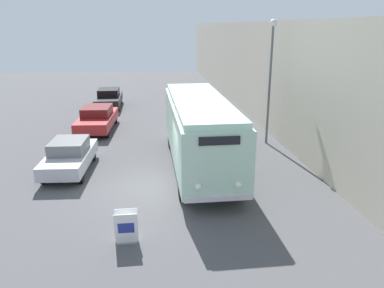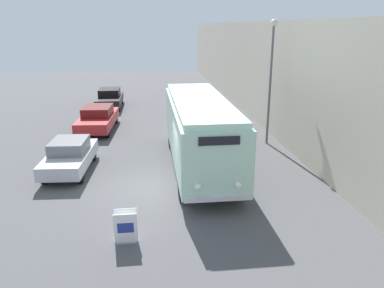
{
  "view_description": "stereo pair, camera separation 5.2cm",
  "coord_description": "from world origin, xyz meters",
  "views": [
    {
      "loc": [
        -0.23,
        -13.61,
        6.13
      ],
      "look_at": [
        1.41,
        -0.17,
        1.84
      ],
      "focal_mm": 35.0,
      "sensor_mm": 36.0,
      "label": 1
    },
    {
      "loc": [
        -0.17,
        -13.62,
        6.13
      ],
      "look_at": [
        1.41,
        -0.17,
        1.84
      ],
      "focal_mm": 35.0,
      "sensor_mm": 36.0,
      "label": 2
    }
  ],
  "objects": [
    {
      "name": "parked_car_mid",
      "position": [
        -3.3,
        9.17,
        0.74
      ],
      "size": [
        2.22,
        4.88,
        1.45
      ],
      "rotation": [
        0.0,
        0.0,
        -0.07
      ],
      "color": "black",
      "rests_on": "ground_plane"
    },
    {
      "name": "parked_car_far",
      "position": [
        -3.18,
        15.84,
        0.74
      ],
      "size": [
        1.85,
        4.58,
        1.46
      ],
      "rotation": [
        0.0,
        0.0,
        -0.01
      ],
      "color": "black",
      "rests_on": "ground_plane"
    },
    {
      "name": "sign_board",
      "position": [
        -0.97,
        -3.76,
        0.49
      ],
      "size": [
        0.68,
        0.38,
        1.01
      ],
      "color": "gray",
      "rests_on": "ground_plane"
    },
    {
      "name": "ground_plane",
      "position": [
        0.0,
        0.0,
        0.0
      ],
      "size": [
        80.0,
        80.0,
        0.0
      ],
      "primitive_type": "plane",
      "color": "#4C4C4F"
    },
    {
      "name": "building_wall_right",
      "position": [
        7.05,
        10.0,
        3.21
      ],
      "size": [
        0.3,
        60.0,
        6.41
      ],
      "color": "beige",
      "rests_on": "ground_plane"
    },
    {
      "name": "vintage_bus",
      "position": [
        2.01,
        2.11,
        1.8
      ],
      "size": [
        2.43,
        9.29,
        3.14
      ],
      "color": "black",
      "rests_on": "ground_plane"
    },
    {
      "name": "streetlamp",
      "position": [
        6.17,
        5.32,
        4.18
      ],
      "size": [
        0.36,
        0.36,
        6.45
      ],
      "color": "#595E60",
      "rests_on": "ground_plane"
    },
    {
      "name": "parked_car_near",
      "position": [
        -3.69,
        2.34,
        0.71
      ],
      "size": [
        1.96,
        4.13,
        1.4
      ],
      "rotation": [
        0.0,
        0.0,
        -0.06
      ],
      "color": "black",
      "rests_on": "ground_plane"
    }
  ]
}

